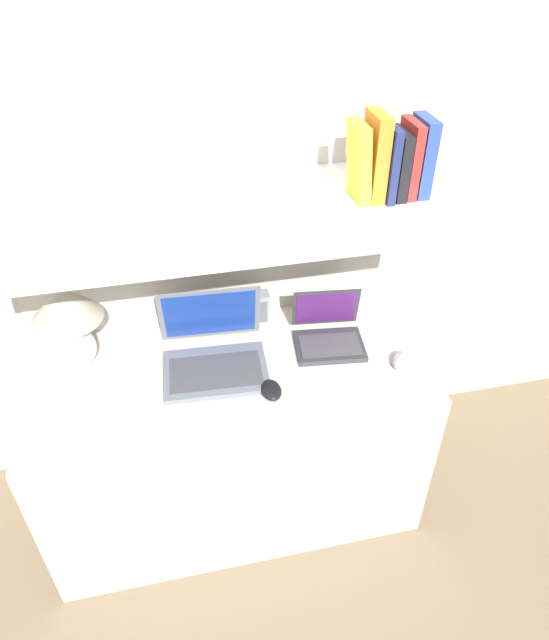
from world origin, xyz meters
name	(u,v)px	position (x,y,z in m)	size (l,w,h in m)	color
ground_plane	(250,563)	(0.00, 0.00, 0.00)	(12.00, 12.00, 0.00)	#7A664C
wall_back	(204,193)	(0.00, 0.69, 1.20)	(6.00, 0.05, 2.40)	beige
desk	(233,438)	(0.00, 0.31, 0.36)	(1.36, 0.62, 0.72)	silver
back_riser	(217,332)	(0.00, 0.64, 0.63)	(1.36, 0.04, 1.25)	beige
shelf	(215,217)	(0.00, 0.38, 1.26)	(1.36, 0.56, 0.03)	silver
table_lamp	(67,316)	(-0.50, 0.45, 0.93)	(0.23, 0.23, 0.32)	white
laptop_large	(214,352)	(-0.04, 0.35, 0.78)	(0.37, 0.34, 0.26)	slate
laptop_small	(328,333)	(0.38, 0.37, 0.76)	(0.27, 0.25, 0.18)	#333338
computer_mouse	(271,390)	(0.12, 0.16, 0.74)	(0.07, 0.10, 0.03)	black
second_mouse	(400,360)	(0.59, 0.21, 0.74)	(0.09, 0.11, 0.03)	#99999E
router_box	(253,309)	(0.13, 0.54, 0.79)	(0.12, 0.06, 0.13)	gray
book_blue	(421,156)	(0.63, 0.38, 1.40)	(0.04, 0.12, 0.23)	#284293
book_red	(409,159)	(0.59, 0.38, 1.39)	(0.03, 0.12, 0.23)	#A82823
book_black	(397,164)	(0.56, 0.38, 1.38)	(0.03, 0.13, 0.20)	black
book_navy	(387,161)	(0.52, 0.38, 1.39)	(0.02, 0.15, 0.22)	navy
book_orange	(375,157)	(0.48, 0.38, 1.41)	(0.04, 0.12, 0.26)	orange
book_yellow	(359,162)	(0.43, 0.38, 1.39)	(0.06, 0.12, 0.23)	gold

